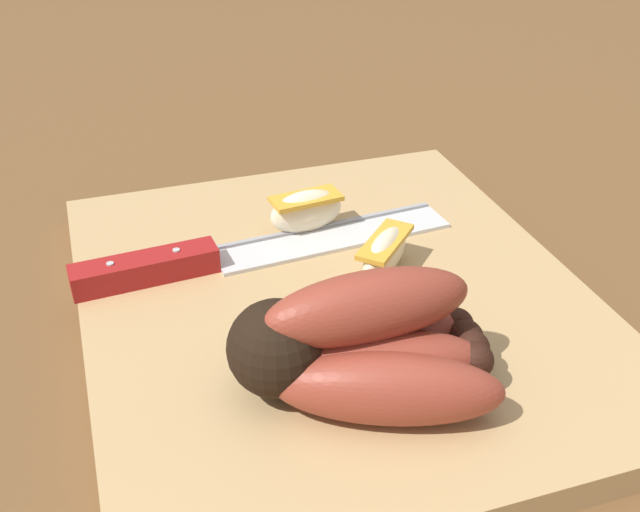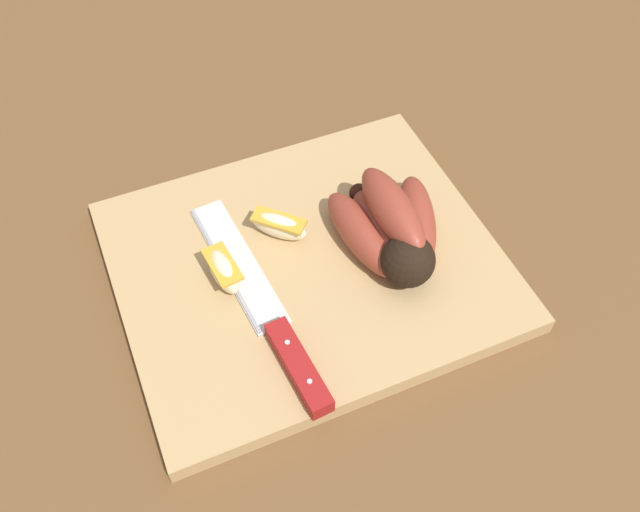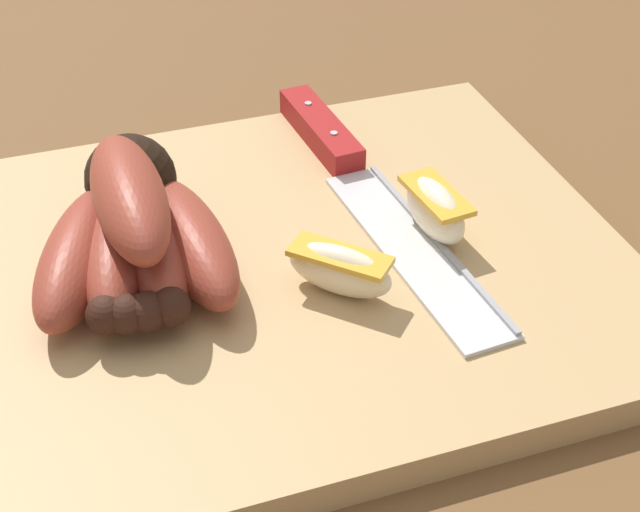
{
  "view_description": "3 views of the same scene",
  "coord_description": "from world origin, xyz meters",
  "views": [
    {
      "loc": [
        0.4,
        -0.13,
        0.32
      ],
      "look_at": [
        0.0,
        -0.0,
        0.06
      ],
      "focal_mm": 44.05,
      "sensor_mm": 36.0,
      "label": 1
    },
    {
      "loc": [
        -0.17,
        -0.4,
        0.59
      ],
      "look_at": [
        -0.0,
        -0.01,
        0.05
      ],
      "focal_mm": 38.84,
      "sensor_mm": 36.0,
      "label": 2
    },
    {
      "loc": [
        0.12,
        0.43,
        0.36
      ],
      "look_at": [
        -0.02,
        0.03,
        0.03
      ],
      "focal_mm": 52.27,
      "sensor_mm": 36.0,
      "label": 3
    }
  ],
  "objects": [
    {
      "name": "ground_plane",
      "position": [
        0.0,
        0.0,
        0.0
      ],
      "size": [
        6.0,
        6.0,
        0.0
      ],
      "primitive_type": "plane",
      "color": "brown"
    },
    {
      "name": "cutting_board",
      "position": [
        -0.01,
        0.01,
        0.01
      ],
      "size": [
        0.39,
        0.33,
        0.02
      ],
      "primitive_type": "cube",
      "color": "tan",
      "rests_on": "ground_plane"
    },
    {
      "name": "banana_bunch",
      "position": [
        0.08,
        -0.0,
        0.05
      ],
      "size": [
        0.13,
        0.15,
        0.07
      ],
      "color": "black",
      "rests_on": "cutting_board"
    },
    {
      "name": "chefs_knife",
      "position": [
        -0.07,
        -0.06,
        0.03
      ],
      "size": [
        0.05,
        0.28,
        0.02
      ],
      "color": "silver",
      "rests_on": "cutting_board"
    },
    {
      "name": "apple_wedge_near",
      "position": [
        -0.02,
        0.05,
        0.04
      ],
      "size": [
        0.06,
        0.06,
        0.03
      ],
      "color": "beige",
      "rests_on": "cutting_board"
    },
    {
      "name": "apple_wedge_middle",
      "position": [
        -0.09,
        0.02,
        0.04
      ],
      "size": [
        0.03,
        0.06,
        0.03
      ],
      "color": "beige",
      "rests_on": "cutting_board"
    }
  ]
}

